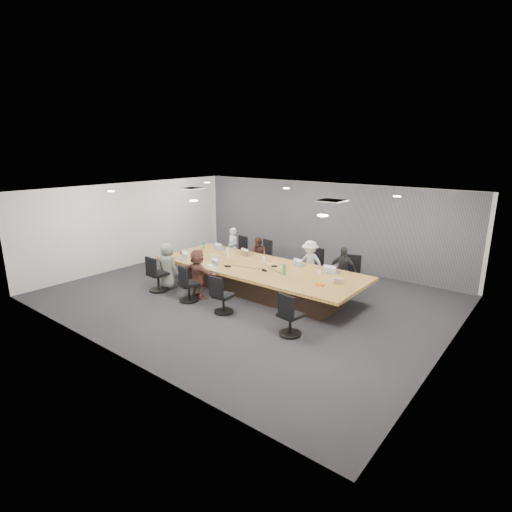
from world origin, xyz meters
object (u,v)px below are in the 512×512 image
Objects in this scene: chair_0 at (240,254)px; chair_7 at (290,318)px; person_2 at (310,263)px; person_5 at (198,273)px; laptop_1 at (248,254)px; person_0 at (233,248)px; snack_packet at (320,285)px; conference_table at (258,278)px; laptop_5 at (213,266)px; chair_2 at (316,269)px; canvas_bag at (339,281)px; person_1 at (259,256)px; laptop_2 at (300,265)px; laptop_4 at (182,258)px; person_4 at (167,265)px; bottle_green_left at (204,245)px; chair_3 at (347,277)px; mug_brown at (181,252)px; chair_6 at (223,299)px; stapler at (264,270)px; chair_5 at (189,287)px; chair_1 at (265,259)px; bottle_green_right at (284,270)px; bottle_clear at (228,251)px; person_3 at (342,270)px; laptop_0 at (221,249)px; laptop_3 at (333,272)px.

chair_7 reaches higher than chair_0.
chair_0 is 3.02m from person_2.
laptop_1 is at bearing -83.03° from person_5.
person_0 is 7.64× the size of snack_packet.
laptop_5 is (-0.97, -0.80, 0.35)m from conference_table.
chair_2 is 2.86× the size of laptop_5.
snack_packet is at bearing -122.80° from canvas_bag.
chair_7 is 0.65× the size of person_1.
person_0 reaches higher than laptop_1.
chair_2 reaches higher than laptop_2.
laptop_4 is (-2.23, -0.80, 0.35)m from conference_table.
bottle_green_left is at bearing -85.24° from person_4.
snack_packet is (4.29, -1.70, 0.09)m from person_0.
chair_3 is 6.86× the size of mug_brown.
person_1 reaches higher than chair_7.
stapler is (0.16, 1.42, 0.41)m from chair_6.
laptop_2 is 1.74m from snack_packet.
person_4 reaches higher than chair_2.
chair_5 is 3.17m from chair_7.
chair_1 is at bearing 75.82° from laptop_4.
person_2 is 1.57m from bottle_green_right.
person_2 is 4.18× the size of laptop_4.
bottle_clear is at bearing 175.05° from stapler.
laptop_4 is (-4.10, -2.15, 0.10)m from person_3.
chair_7 reaches higher than conference_table.
person_5 reaches higher than chair_5.
canvas_bag reaches higher than conference_table.
chair_6 is (1.23, 0.00, -0.03)m from chair_5.
laptop_0 is (0.00, -0.90, 0.38)m from chair_0.
person_5 is (1.18, -2.70, 0.00)m from person_0.
conference_table is 5.14× the size of person_1.
chair_3 is 0.57× the size of person_5.
chair_7 is at bearing -38.40° from person_1.
chair_3 is 2.10m from snack_packet.
laptop_4 is at bearing -71.98° from bottle_green_left.
bottle_clear is 1.44m from mug_brown.
canvas_bag is at bearing 26.02° from laptop_5.
canvas_bag reaches higher than chair_5.
stapler reaches higher than laptop_3.
chair_6 is at bearing -144.31° from snack_packet.
chair_6 is at bearing 137.22° from laptop_0.
mug_brown is (-4.85, 1.25, 0.41)m from chair_7.
person_5 is (0.07, -2.70, 0.09)m from person_1.
bottle_green_left reaches higher than chair_3.
conference_table is 4.50× the size of person_2.
chair_3 is 1.00× the size of chair_7.
chair_5 is (-2.84, -3.40, 0.01)m from chair_3.
person_3 is 0.99× the size of person_4.
mug_brown is at bearing -163.68° from stapler.
person_5 reaches higher than stapler.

